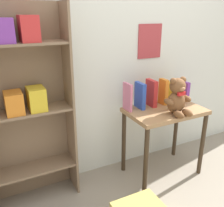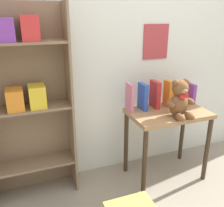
{
  "view_description": "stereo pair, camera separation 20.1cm",
  "coord_description": "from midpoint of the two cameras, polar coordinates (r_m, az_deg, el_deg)",
  "views": [
    {
      "loc": [
        -1.2,
        -0.5,
        1.47
      ],
      "look_at": [
        -0.35,
        1.19,
        0.78
      ],
      "focal_mm": 40.0,
      "sensor_mm": 36.0,
      "label": 1
    },
    {
      "loc": [
        -1.02,
        -0.58,
        1.47
      ],
      "look_at": [
        -0.35,
        1.19,
        0.78
      ],
      "focal_mm": 40.0,
      "sensor_mm": 36.0,
      "label": 2
    }
  ],
  "objects": [
    {
      "name": "book_standing_yellow",
      "position": [
        2.44,
        11.44,
        2.45
      ],
      "size": [
        0.05,
        0.14,
        0.18
      ],
      "primitive_type": "cube",
      "rotation": [
        0.0,
        0.0,
        0.04
      ],
      "color": "gold",
      "rests_on": "display_table"
    },
    {
      "name": "bookshelf_side",
      "position": [
        2.0,
        -22.12,
        0.84
      ],
      "size": [
        0.68,
        0.24,
        1.55
      ],
      "color": "#7F664C",
      "rests_on": "ground_plane"
    },
    {
      "name": "teddy_bear",
      "position": [
        2.13,
        12.16,
        1.29
      ],
      "size": [
        0.24,
        0.22,
        0.32
      ],
      "color": "brown",
      "rests_on": "display_table"
    },
    {
      "name": "book_standing_pink",
      "position": [
        2.16,
        0.93,
        1.45
      ],
      "size": [
        0.03,
        0.13,
        0.24
      ],
      "primitive_type": "cube",
      "rotation": [
        0.0,
        0.0,
        0.03
      ],
      "color": "#D17093",
      "rests_on": "display_table"
    },
    {
      "name": "book_standing_blue",
      "position": [
        2.22,
        3.86,
        1.77
      ],
      "size": [
        0.04,
        0.14,
        0.23
      ],
      "primitive_type": "cube",
      "rotation": [
        0.0,
        0.0,
        -0.02
      ],
      "color": "#2D51B7",
      "rests_on": "display_table"
    },
    {
      "name": "display_table",
      "position": [
        2.3,
        9.47,
        -3.8
      ],
      "size": [
        0.69,
        0.43,
        0.66
      ],
      "color": "#9E754C",
      "rests_on": "ground_plane"
    },
    {
      "name": "book_standing_purple",
      "position": [
        2.51,
        13.85,
        2.82
      ],
      "size": [
        0.04,
        0.13,
        0.19
      ],
      "primitive_type": "cube",
      "rotation": [
        0.0,
        0.0,
        0.02
      ],
      "color": "purple",
      "rests_on": "display_table"
    },
    {
      "name": "book_standing_red",
      "position": [
        2.29,
        6.5,
        2.36
      ],
      "size": [
        0.05,
        0.15,
        0.24
      ],
      "primitive_type": "cube",
      "rotation": [
        0.0,
        0.0,
        -0.04
      ],
      "color": "red",
      "rests_on": "display_table"
    },
    {
      "name": "wall_back",
      "position": [
        2.33,
        1.91,
        14.67
      ],
      "size": [
        4.8,
        0.07,
        2.5
      ],
      "color": "silver",
      "rests_on": "ground_plane"
    },
    {
      "name": "book_standing_orange",
      "position": [
        2.35,
        9.26,
        2.63
      ],
      "size": [
        0.04,
        0.1,
        0.24
      ],
      "primitive_type": "cube",
      "rotation": [
        0.0,
        0.0,
        0.04
      ],
      "color": "orange",
      "rests_on": "display_table"
    }
  ]
}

